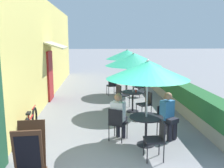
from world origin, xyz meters
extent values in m
cube|color=#E0CC6B|center=(-2.55, 7.26, 2.10)|extent=(0.24, 14.52, 4.20)
cube|color=maroon|center=(-2.39, 6.53, 1.05)|extent=(0.08, 0.96, 2.10)
cube|color=beige|center=(-2.08, 6.53, 2.35)|extent=(0.78, 1.80, 0.30)
cube|color=gray|center=(2.75, 7.16, 0.23)|extent=(0.44, 13.52, 0.45)
cube|color=#235B2D|center=(2.75, 7.16, 0.73)|extent=(0.60, 12.84, 0.56)
cylinder|color=black|center=(0.80, 1.61, 0.01)|extent=(0.44, 0.44, 0.02)
cylinder|color=black|center=(0.80, 1.61, 0.37)|extent=(0.06, 0.06, 0.71)
cylinder|color=black|center=(0.80, 1.61, 0.72)|extent=(0.83, 0.83, 0.02)
cylinder|color=#B7B7BC|center=(0.80, 1.61, 1.03)|extent=(0.04, 0.04, 2.05)
cone|color=#2DAD84|center=(0.80, 1.61, 1.89)|extent=(1.98, 1.98, 0.42)
sphere|color=#B7B7BC|center=(0.80, 1.61, 2.11)|extent=(0.07, 0.07, 0.07)
cube|color=black|center=(0.14, 1.97, 0.45)|extent=(0.54, 0.54, 0.04)
cube|color=black|center=(0.05, 1.81, 0.66)|extent=(0.35, 0.21, 0.42)
cylinder|color=black|center=(0.38, 2.04, 0.23)|extent=(0.02, 0.02, 0.45)
cylinder|color=black|center=(0.07, 2.22, 0.23)|extent=(0.02, 0.02, 0.45)
cylinder|color=black|center=(0.21, 1.73, 0.23)|extent=(0.02, 0.02, 0.45)
cylinder|color=black|center=(-0.11, 1.90, 0.23)|extent=(0.02, 0.02, 0.45)
cylinder|color=#23232D|center=(0.30, 2.09, 0.24)|extent=(0.11, 0.11, 0.47)
cylinder|color=#23232D|center=(0.15, 2.17, 0.24)|extent=(0.11, 0.11, 0.47)
cube|color=#23232D|center=(0.18, 2.05, 0.53)|extent=(0.44, 0.46, 0.12)
cube|color=white|center=(0.13, 1.95, 0.78)|extent=(0.40, 0.36, 0.50)
sphere|color=#A87556|center=(0.14, 1.97, 1.15)|extent=(0.20, 0.20, 0.20)
cube|color=black|center=(0.82, 0.86, 0.45)|extent=(0.41, 0.41, 0.04)
cube|color=black|center=(1.00, 0.86, 0.66)|extent=(0.04, 0.38, 0.42)
cylinder|color=black|center=(0.63, 1.03, 0.23)|extent=(0.02, 0.02, 0.45)
cylinder|color=black|center=(0.64, 0.67, 0.23)|extent=(0.02, 0.02, 0.45)
cylinder|color=black|center=(0.99, 1.04, 0.23)|extent=(0.02, 0.02, 0.45)
cylinder|color=black|center=(1.00, 0.68, 0.23)|extent=(0.02, 0.02, 0.45)
cube|color=black|center=(1.44, 2.00, 0.45)|extent=(0.55, 0.55, 0.04)
cube|color=black|center=(1.35, 2.16, 0.66)|extent=(0.34, 0.22, 0.42)
cylinder|color=black|center=(1.38, 1.76, 0.23)|extent=(0.02, 0.02, 0.45)
cylinder|color=black|center=(1.69, 1.94, 0.23)|extent=(0.02, 0.02, 0.45)
cylinder|color=black|center=(1.20, 2.06, 0.23)|extent=(0.02, 0.02, 0.45)
cylinder|color=black|center=(1.50, 2.25, 0.23)|extent=(0.02, 0.02, 0.45)
cylinder|color=#23232D|center=(1.47, 1.81, 0.24)|extent=(0.11, 0.11, 0.47)
cylinder|color=#23232D|center=(1.61, 1.89, 0.24)|extent=(0.11, 0.11, 0.47)
cube|color=#23232D|center=(1.49, 1.93, 0.53)|extent=(0.44, 0.46, 0.12)
cube|color=teal|center=(1.43, 2.02, 0.78)|extent=(0.40, 0.36, 0.50)
sphere|color=#A87556|center=(1.44, 2.00, 1.15)|extent=(0.20, 0.20, 0.20)
cylinder|color=black|center=(0.89, 4.51, 0.01)|extent=(0.44, 0.44, 0.02)
cylinder|color=black|center=(0.89, 4.51, 0.37)|extent=(0.06, 0.06, 0.71)
cylinder|color=black|center=(0.89, 4.51, 0.72)|extent=(0.83, 0.83, 0.02)
cylinder|color=#B7B7BC|center=(0.89, 4.51, 1.03)|extent=(0.04, 0.04, 2.05)
cone|color=#2DAD84|center=(0.89, 4.51, 1.89)|extent=(1.98, 1.98, 0.42)
sphere|color=#B7B7BC|center=(0.89, 4.51, 2.11)|extent=(0.07, 0.07, 0.07)
cube|color=black|center=(0.62, 5.21, 0.45)|extent=(0.52, 0.52, 0.04)
cube|color=black|center=(0.44, 5.14, 0.66)|extent=(0.17, 0.37, 0.42)
cylinder|color=black|center=(0.85, 5.11, 0.23)|extent=(0.02, 0.02, 0.45)
cylinder|color=black|center=(0.72, 5.44, 0.23)|extent=(0.02, 0.02, 0.45)
cylinder|color=black|center=(0.51, 4.98, 0.23)|extent=(0.02, 0.02, 0.45)
cylinder|color=black|center=(0.38, 5.31, 0.23)|extent=(0.02, 0.02, 0.45)
cube|color=black|center=(1.16, 3.80, 0.45)|extent=(0.52, 0.52, 0.04)
cube|color=black|center=(1.34, 3.87, 0.66)|extent=(0.17, 0.37, 0.42)
cylinder|color=black|center=(0.93, 3.91, 0.23)|extent=(0.02, 0.02, 0.45)
cylinder|color=black|center=(1.06, 3.57, 0.23)|extent=(0.02, 0.02, 0.45)
cylinder|color=black|center=(1.27, 4.04, 0.23)|extent=(0.02, 0.02, 0.45)
cylinder|color=black|center=(1.40, 3.70, 0.23)|extent=(0.02, 0.02, 0.45)
cylinder|color=#B73D3D|center=(0.99, 4.44, 0.78)|extent=(0.07, 0.07, 0.09)
cylinder|color=black|center=(1.03, 7.38, 0.01)|extent=(0.44, 0.44, 0.02)
cylinder|color=black|center=(1.03, 7.38, 0.37)|extent=(0.06, 0.06, 0.71)
cylinder|color=black|center=(1.03, 7.38, 0.72)|extent=(0.83, 0.83, 0.02)
cylinder|color=#B7B7BC|center=(1.03, 7.38, 1.03)|extent=(0.04, 0.04, 2.05)
cone|color=#2DAD84|center=(1.03, 7.38, 1.89)|extent=(1.98, 1.98, 0.42)
sphere|color=#B7B7BC|center=(1.03, 7.38, 2.11)|extent=(0.07, 0.07, 0.07)
cube|color=black|center=(1.27, 8.09, 0.45)|extent=(0.51, 0.51, 0.04)
cube|color=black|center=(1.09, 8.15, 0.66)|extent=(0.15, 0.37, 0.42)
cylinder|color=black|center=(1.38, 7.86, 0.23)|extent=(0.02, 0.02, 0.45)
cylinder|color=black|center=(1.49, 8.21, 0.23)|extent=(0.02, 0.02, 0.45)
cylinder|color=black|center=(1.04, 7.98, 0.23)|extent=(0.02, 0.02, 0.45)
cylinder|color=black|center=(1.15, 8.32, 0.23)|extent=(0.02, 0.02, 0.45)
cube|color=black|center=(0.29, 7.23, 0.45)|extent=(0.47, 0.47, 0.04)
cube|color=black|center=(0.32, 7.05, 0.66)|extent=(0.38, 0.10, 0.42)
cylinder|color=black|center=(0.43, 7.44, 0.23)|extent=(0.02, 0.02, 0.45)
cylinder|color=black|center=(0.08, 7.37, 0.23)|extent=(0.02, 0.02, 0.45)
cylinder|color=black|center=(0.50, 7.09, 0.23)|extent=(0.02, 0.02, 0.45)
cylinder|color=black|center=(0.15, 7.02, 0.23)|extent=(0.02, 0.02, 0.45)
cube|color=black|center=(1.53, 6.81, 0.45)|extent=(0.56, 0.56, 0.04)
cube|color=black|center=(1.66, 6.94, 0.66)|extent=(0.27, 0.30, 0.42)
cylinder|color=black|center=(1.27, 6.83, 0.23)|extent=(0.02, 0.02, 0.45)
cylinder|color=black|center=(1.51, 6.56, 0.23)|extent=(0.02, 0.02, 0.45)
cylinder|color=black|center=(1.54, 7.07, 0.23)|extent=(0.02, 0.02, 0.45)
cylinder|color=black|center=(1.78, 6.80, 0.23)|extent=(0.02, 0.02, 0.45)
torus|color=black|center=(-2.23, 2.93, 0.33)|extent=(0.10, 0.65, 0.65)
torus|color=black|center=(-2.17, 1.91, 0.33)|extent=(0.10, 0.65, 0.65)
cylinder|color=#B21E1E|center=(-2.20, 2.42, 0.50)|extent=(0.09, 0.80, 0.04)
cylinder|color=#B21E1E|center=(-2.19, 2.24, 0.34)|extent=(0.08, 0.58, 0.39)
cylinder|color=#B21E1E|center=(-2.18, 2.14, 0.60)|extent=(0.04, 0.04, 0.23)
cube|color=black|center=(-2.18, 2.14, 0.72)|extent=(0.11, 0.23, 0.05)
cylinder|color=#B21E1E|center=(-2.23, 2.89, 0.67)|extent=(0.06, 0.46, 0.03)
cube|color=#422819|center=(-1.72, 0.58, 0.51)|extent=(0.55, 0.27, 1.01)
cube|color=black|center=(-1.72, 0.60, 0.53)|extent=(0.45, 0.20, 0.77)
cube|color=#422819|center=(-1.69, 0.18, 0.51)|extent=(0.55, 0.27, 1.01)
cube|color=black|center=(-1.69, 0.16, 0.53)|extent=(0.45, 0.20, 0.77)
camera|label=1|loc=(-0.42, -4.20, 2.63)|focal=40.00mm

